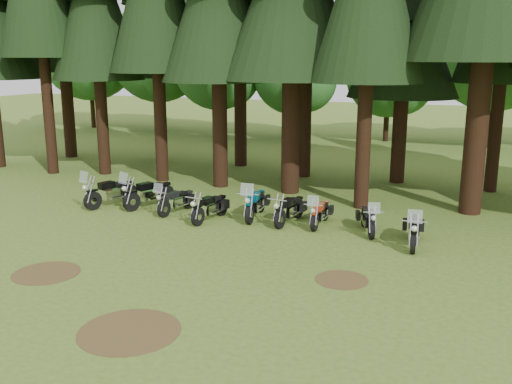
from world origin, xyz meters
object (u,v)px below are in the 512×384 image
motorcycle_8 (413,231)px  motorcycle_4 (255,204)px  motorcycle_2 (176,201)px  motorcycle_5 (290,210)px  motorcycle_1 (149,194)px  motorcycle_7 (368,220)px  motorcycle_0 (111,193)px  motorcycle_3 (210,208)px  motorcycle_6 (320,214)px

motorcycle_8 → motorcycle_4: bearing=162.2°
motorcycle_2 → motorcycle_5: bearing=14.4°
motorcycle_1 → motorcycle_7: size_ratio=1.21×
motorcycle_5 → motorcycle_8: 4.42m
motorcycle_2 → motorcycle_4: size_ratio=0.86×
motorcycle_0 → motorcycle_3: 4.53m
motorcycle_0 → motorcycle_8: 11.56m
motorcycle_1 → motorcycle_4: 4.41m
motorcycle_8 → motorcycle_2: bearing=168.9°
motorcycle_1 → motorcycle_5: bearing=18.5°
motorcycle_4 → motorcycle_5: (1.35, -0.15, -0.05)m
motorcycle_3 → motorcycle_4: motorcycle_4 is taller
motorcycle_3 → motorcycle_8: motorcycle_8 is taller
motorcycle_1 → motorcycle_7: 8.53m
motorcycle_5 → motorcycle_0: bearing=-170.7°
motorcycle_1 → motorcycle_3: size_ratio=1.11×
motorcycle_1 → motorcycle_4: (4.41, 0.10, -0.01)m
motorcycle_0 → motorcycle_5: size_ratio=1.09×
motorcycle_4 → motorcycle_2: bearing=-178.6°
motorcycle_6 → motorcycle_8: size_ratio=0.90×
motorcycle_1 → motorcycle_2: (1.42, -0.37, -0.08)m
motorcycle_5 → motorcycle_2: bearing=-169.3°
motorcycle_1 → motorcycle_6: size_ratio=1.18×
motorcycle_0 → motorcycle_6: (8.31, 0.41, -0.09)m
motorcycle_2 → motorcycle_5: (4.34, 0.32, 0.02)m
motorcycle_0 → motorcycle_1: size_ratio=1.00×
motorcycle_1 → motorcycle_7: motorcycle_1 is taller
motorcycle_7 → motorcycle_8: 1.75m
motorcycle_4 → motorcycle_8: size_ratio=1.07×
motorcycle_3 → motorcycle_7: (5.49, 0.62, -0.02)m
motorcycle_0 → motorcycle_1: motorcycle_0 is taller
motorcycle_4 → motorcycle_8: (5.67, -1.08, -0.03)m
motorcycle_5 → motorcycle_6: 1.08m
motorcycle_6 → motorcycle_3: bearing=-168.4°
motorcycle_7 → motorcycle_8: (1.55, -0.80, 0.05)m
motorcycle_2 → motorcycle_3: 1.67m
motorcycle_2 → motorcycle_0: bearing=-169.2°
motorcycle_3 → motorcycle_2: bearing=172.4°
motorcycle_3 → motorcycle_6: size_ratio=1.06×
motorcycle_1 → motorcycle_5: (5.76, -0.05, -0.06)m
motorcycle_5 → motorcycle_7: size_ratio=1.12×
motorcycle_3 → motorcycle_6: (3.80, 0.82, -0.02)m
motorcycle_2 → motorcycle_8: size_ratio=0.93×
motorcycle_0 → motorcycle_5: motorcycle_0 is taller
motorcycle_5 → motorcycle_8: motorcycle_8 is taller
motorcycle_5 → motorcycle_6: motorcycle_6 is taller
motorcycle_1 → motorcycle_5: 5.76m
motorcycle_1 → motorcycle_5: size_ratio=1.09×
motorcycle_1 → motorcycle_6: (6.84, 0.01, -0.09)m
motorcycle_0 → motorcycle_6: 8.32m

